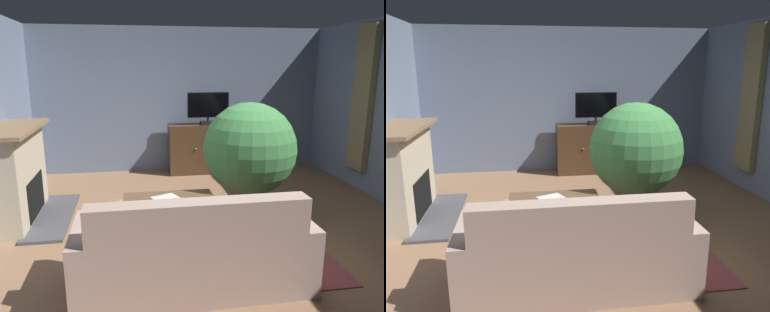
% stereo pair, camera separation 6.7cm
% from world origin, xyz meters
% --- Properties ---
extents(ground_plane, '(6.09, 6.70, 0.04)m').
position_xyz_m(ground_plane, '(0.00, 0.00, -0.02)').
color(ground_plane, '#936B4C').
extents(wall_back, '(6.09, 0.10, 2.72)m').
position_xyz_m(wall_back, '(0.00, 3.10, 1.36)').
color(wall_back, slate).
rests_on(wall_back, ground_plane).
extents(curtain_panel_far, '(0.10, 0.44, 2.28)m').
position_xyz_m(curtain_panel_far, '(2.69, 1.35, 1.49)').
color(curtain_panel_far, '#8E7F56').
extents(rug_central, '(2.35, 2.04, 0.01)m').
position_xyz_m(rug_central, '(-0.07, -0.29, 0.01)').
color(rug_central, '#9E474C').
rests_on(rug_central, ground_plane).
extents(fireplace, '(0.95, 1.61, 1.26)m').
position_xyz_m(fireplace, '(-2.47, 0.88, 0.60)').
color(fireplace, '#4C4C51').
rests_on(fireplace, ground_plane).
extents(tv_cabinet, '(1.48, 0.47, 0.93)m').
position_xyz_m(tv_cabinet, '(0.46, 2.75, 0.44)').
color(tv_cabinet, '#352315').
rests_on(tv_cabinet, ground_plane).
extents(television, '(0.77, 0.20, 0.60)m').
position_xyz_m(television, '(0.46, 2.70, 1.25)').
color(television, black).
rests_on(television, tv_cabinet).
extents(coffee_table, '(1.09, 0.55, 0.47)m').
position_xyz_m(coffee_table, '(-0.55, 0.10, 0.42)').
color(coffee_table, brown).
rests_on(coffee_table, ground_plane).
extents(tv_remote, '(0.17, 0.12, 0.02)m').
position_xyz_m(tv_remote, '(-0.55, -0.03, 0.48)').
color(tv_remote, black).
rests_on(tv_remote, coffee_table).
extents(folded_newspaper, '(0.36, 0.32, 0.01)m').
position_xyz_m(folded_newspaper, '(-0.60, 0.11, 0.47)').
color(folded_newspaper, silver).
rests_on(folded_newspaper, coffee_table).
extents(sofa_floral, '(2.14, 0.86, 0.95)m').
position_xyz_m(sofa_floral, '(-0.44, -1.05, 0.32)').
color(sofa_floral, '#BC9E8E').
rests_on(sofa_floral, ground_plane).
extents(potted_plant_on_hearth_side, '(1.23, 1.23, 1.55)m').
position_xyz_m(potted_plant_on_hearth_side, '(0.56, 0.52, 0.93)').
color(potted_plant_on_hearth_side, '#3D4C5B').
rests_on(potted_plant_on_hearth_side, ground_plane).
extents(cat, '(0.62, 0.44, 0.21)m').
position_xyz_m(cat, '(-1.08, 0.88, 0.10)').
color(cat, tan).
rests_on(cat, ground_plane).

